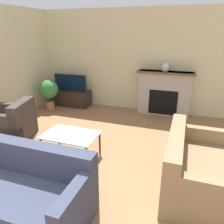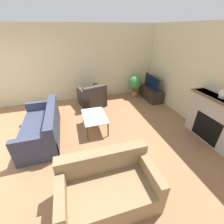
{
  "view_description": "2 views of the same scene",
  "coord_description": "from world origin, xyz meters",
  "px_view_note": "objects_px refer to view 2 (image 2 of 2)",
  "views": [
    {
      "loc": [
        1.6,
        -0.78,
        2.14
      ],
      "look_at": [
        0.39,
        2.66,
        0.77
      ],
      "focal_mm": 35.0,
      "sensor_mm": 36.0,
      "label": 1
    },
    {
      "loc": [
        3.3,
        1.69,
        2.56
      ],
      "look_at": [
        0.1,
        2.63,
        0.66
      ],
      "focal_mm": 24.0,
      "sensor_mm": 36.0,
      "label": 2
    }
  ],
  "objects_px": {
    "tv": "(152,82)",
    "armchair_by_window": "(92,98)",
    "mantel_clock": "(223,94)",
    "couch_sectional": "(43,128)",
    "potted_plant": "(135,84)",
    "couch_loveseat": "(108,187)",
    "coffee_table": "(94,117)"
  },
  "relations": [
    {
      "from": "couch_loveseat",
      "to": "armchair_by_window",
      "type": "height_order",
      "value": "same"
    },
    {
      "from": "tv",
      "to": "armchair_by_window",
      "type": "bearing_deg",
      "value": -92.01
    },
    {
      "from": "mantel_clock",
      "to": "coffee_table",
      "type": "bearing_deg",
      "value": -114.83
    },
    {
      "from": "tv",
      "to": "potted_plant",
      "type": "xyz_separation_m",
      "value": [
        -0.39,
        -0.53,
        -0.14
      ]
    },
    {
      "from": "coffee_table",
      "to": "mantel_clock",
      "type": "bearing_deg",
      "value": 65.17
    },
    {
      "from": "couch_loveseat",
      "to": "tv",
      "type": "bearing_deg",
      "value": 51.98
    },
    {
      "from": "tv",
      "to": "armchair_by_window",
      "type": "relative_size",
      "value": 0.99
    },
    {
      "from": "coffee_table",
      "to": "mantel_clock",
      "type": "relative_size",
      "value": 4.47
    },
    {
      "from": "couch_sectional",
      "to": "coffee_table",
      "type": "xyz_separation_m",
      "value": [
        -0.0,
        1.36,
        0.1
      ]
    },
    {
      "from": "couch_loveseat",
      "to": "mantel_clock",
      "type": "bearing_deg",
      "value": 15.5
    },
    {
      "from": "couch_sectional",
      "to": "mantel_clock",
      "type": "bearing_deg",
      "value": 72.87
    },
    {
      "from": "armchair_by_window",
      "to": "potted_plant",
      "type": "distance_m",
      "value": 1.87
    },
    {
      "from": "mantel_clock",
      "to": "couch_sectional",
      "type": "bearing_deg",
      "value": -107.13
    },
    {
      "from": "couch_sectional",
      "to": "armchair_by_window",
      "type": "relative_size",
      "value": 1.81
    },
    {
      "from": "potted_plant",
      "to": "mantel_clock",
      "type": "relative_size",
      "value": 4.02
    },
    {
      "from": "couch_loveseat",
      "to": "mantel_clock",
      "type": "xyz_separation_m",
      "value": [
        -0.8,
        2.89,
        0.97
      ]
    },
    {
      "from": "coffee_table",
      "to": "mantel_clock",
      "type": "height_order",
      "value": "mantel_clock"
    },
    {
      "from": "couch_sectional",
      "to": "couch_loveseat",
      "type": "height_order",
      "value": "same"
    },
    {
      "from": "tv",
      "to": "couch_sectional",
      "type": "relative_size",
      "value": 0.54
    },
    {
      "from": "tv",
      "to": "potted_plant",
      "type": "height_order",
      "value": "tv"
    },
    {
      "from": "tv",
      "to": "couch_sectional",
      "type": "height_order",
      "value": "tv"
    },
    {
      "from": "tv",
      "to": "couch_loveseat",
      "type": "bearing_deg",
      "value": -38.02
    },
    {
      "from": "armchair_by_window",
      "to": "coffee_table",
      "type": "relative_size",
      "value": 1.09
    },
    {
      "from": "couch_loveseat",
      "to": "armchair_by_window",
      "type": "xyz_separation_m",
      "value": [
        -3.57,
        0.38,
        0.01
      ]
    },
    {
      "from": "couch_loveseat",
      "to": "armchair_by_window",
      "type": "relative_size",
      "value": 1.48
    },
    {
      "from": "armchair_by_window",
      "to": "potted_plant",
      "type": "relative_size",
      "value": 1.21
    },
    {
      "from": "tv",
      "to": "armchair_by_window",
      "type": "height_order",
      "value": "tv"
    },
    {
      "from": "tv",
      "to": "coffee_table",
      "type": "xyz_separation_m",
      "value": [
        1.43,
        -2.55,
        -0.31
      ]
    },
    {
      "from": "armchair_by_window",
      "to": "mantel_clock",
      "type": "bearing_deg",
      "value": 117.51
    },
    {
      "from": "couch_sectional",
      "to": "potted_plant",
      "type": "bearing_deg",
      "value": 118.28
    },
    {
      "from": "tv",
      "to": "coffee_table",
      "type": "bearing_deg",
      "value": -60.75
    },
    {
      "from": "coffee_table",
      "to": "potted_plant",
      "type": "distance_m",
      "value": 2.73
    }
  ]
}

